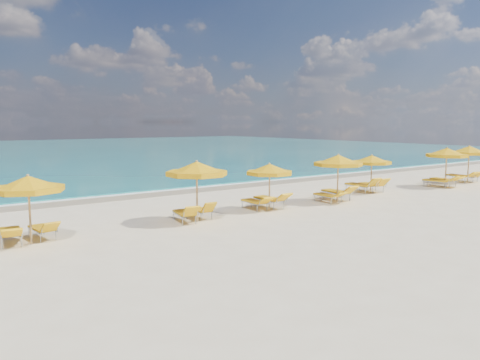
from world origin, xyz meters
TOP-DOWN VIEW (x-y plane):
  - ground_plane at (0.00, 0.00)m, footprint 120.00×120.00m
  - ocean at (0.00, 48.00)m, footprint 120.00×80.00m
  - wet_sand_band at (0.00, 7.40)m, footprint 120.00×2.60m
  - foam_line at (0.00, 8.20)m, footprint 120.00×1.20m
  - whitecap_near at (-6.00, 17.00)m, footprint 14.00×0.36m
  - whitecap_far at (8.00, 24.00)m, footprint 18.00×0.30m
  - umbrella_2 at (-9.28, -0.08)m, footprint 2.28×2.28m
  - umbrella_3 at (-3.35, -0.32)m, footprint 3.08×3.08m
  - umbrella_4 at (0.45, -0.06)m, footprint 2.66×2.66m
  - umbrella_5 at (4.39, -0.40)m, footprint 2.42×2.42m
  - umbrella_6 at (8.11, 0.58)m, footprint 2.36×2.36m
  - umbrella_7 at (13.45, -0.58)m, footprint 3.08×3.08m
  - umbrella_8 at (16.79, -0.14)m, footprint 2.95×2.95m
  - lounger_2_left at (-9.79, 0.33)m, footprint 0.84×1.93m
  - lounger_2_right at (-8.81, 0.46)m, footprint 0.71×1.67m
  - lounger_3_left at (-3.77, -0.08)m, footprint 0.87×1.76m
  - lounger_3_right at (-2.87, 0.26)m, footprint 0.59×1.58m
  - lounger_4_left at (0.01, 0.40)m, footprint 0.64×1.78m
  - lounger_4_right at (0.84, 0.37)m, footprint 0.70×2.00m
  - lounger_5_left at (3.93, -0.19)m, footprint 0.64×1.80m
  - lounger_5_right at (4.90, 0.09)m, footprint 0.75×2.00m
  - lounger_6_left at (7.73, 1.00)m, footprint 0.71×2.00m
  - lounger_6_right at (8.55, 0.85)m, footprint 0.90×1.95m
  - lounger_7_left at (13.05, -0.32)m, footprint 0.91×2.02m
  - lounger_7_right at (13.89, -0.24)m, footprint 0.83×2.05m
  - lounger_8_left at (16.41, 0.19)m, footprint 0.92×2.12m
  - lounger_8_right at (17.21, 0.05)m, footprint 0.67×1.66m

SIDE VIEW (x-z plane):
  - ground_plane at x=0.00m, z-range 0.00..0.00m
  - ocean at x=0.00m, z-range -0.15..0.15m
  - wet_sand_band at x=0.00m, z-range -0.01..0.01m
  - foam_line at x=0.00m, z-range -0.01..0.01m
  - whitecap_near at x=-6.00m, z-range -0.03..0.03m
  - whitecap_far at x=8.00m, z-range -0.03..0.03m
  - lounger_8_right at x=17.21m, z-range -0.15..0.55m
  - lounger_2_right at x=-8.81m, z-range -0.16..0.56m
  - lounger_3_right at x=-2.87m, z-range -0.19..0.59m
  - lounger_5_left at x=3.93m, z-range -0.11..0.53m
  - lounger_4_left at x=0.01m, z-range -0.15..0.57m
  - lounger_3_left at x=-3.77m, z-range -0.19..0.61m
  - lounger_2_left at x=-9.79m, z-range -0.14..0.59m
  - lounger_7_left at x=13.05m, z-range -0.15..0.62m
  - lounger_7_right at x=13.89m, z-range -0.13..0.59m
  - lounger_6_right at x=8.55m, z-range -0.20..0.67m
  - lounger_5_right at x=4.90m, z-range -0.18..0.66m
  - lounger_4_right at x=0.84m, z-range -0.17..0.65m
  - lounger_8_left at x=16.41m, z-range -0.16..0.65m
  - lounger_6_left at x=7.73m, z-range -0.22..0.72m
  - umbrella_4 at x=0.45m, z-range 0.73..2.81m
  - umbrella_6 at x=8.11m, z-range 0.74..2.84m
  - umbrella_2 at x=-9.28m, z-range 0.78..3.01m
  - umbrella_5 at x=4.39m, z-range 0.82..3.15m
  - umbrella_8 at x=16.79m, z-range 0.83..3.20m
  - umbrella_7 at x=13.45m, z-range 0.84..3.22m
  - umbrella_3 at x=-3.35m, z-range 0.84..3.23m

